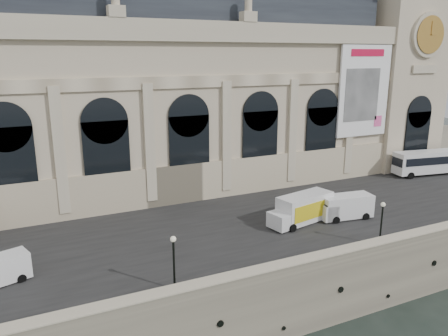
# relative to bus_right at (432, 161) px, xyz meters

# --- Properties ---
(ground) EXTENTS (260.00, 260.00, 0.00)m
(ground) POSITION_rel_bus_right_xyz_m (-34.63, -17.98, -8.12)
(ground) COLOR black
(ground) RESTS_ON ground
(quay) EXTENTS (160.00, 70.00, 6.00)m
(quay) POSITION_rel_bus_right_xyz_m (-34.63, 17.02, -5.12)
(quay) COLOR gray
(quay) RESTS_ON ground
(street) EXTENTS (160.00, 24.00, 0.06)m
(street) POSITION_rel_bus_right_xyz_m (-34.63, -3.98, -2.09)
(street) COLOR #2D2D2D
(street) RESTS_ON quay
(parapet) EXTENTS (160.00, 1.40, 1.21)m
(parapet) POSITION_rel_bus_right_xyz_m (-34.63, -17.38, -1.50)
(parapet) COLOR gray
(parapet) RESTS_ON quay
(museum) EXTENTS (69.00, 18.70, 29.10)m
(museum) POSITION_rel_bus_right_xyz_m (-40.61, 12.88, 11.61)
(museum) COLOR beige
(museum) RESTS_ON quay
(clock_pavilion) EXTENTS (13.00, 14.72, 36.70)m
(clock_pavilion) POSITION_rel_bus_right_xyz_m (-0.63, 9.94, 15.31)
(clock_pavilion) COLOR beige
(clock_pavilion) RESTS_ON quay
(bus_right) EXTENTS (13.06, 4.76, 3.77)m
(bus_right) POSITION_rel_bus_right_xyz_m (0.00, 0.00, 0.00)
(bus_right) COLOR silver
(bus_right) RESTS_ON quay
(van_c) EXTENTS (6.45, 3.22, 2.75)m
(van_c) POSITION_rel_bus_right_xyz_m (-25.06, -9.00, -0.71)
(van_c) COLOR silver
(van_c) RESTS_ON quay
(box_truck) EXTENTS (8.32, 4.11, 3.21)m
(box_truck) POSITION_rel_bus_right_xyz_m (-30.05, -8.05, -0.50)
(box_truck) COLOR silver
(box_truck) RESTS_ON quay
(lamp_left) EXTENTS (0.47, 0.47, 4.58)m
(lamp_left) POSITION_rel_bus_right_xyz_m (-47.48, -15.54, 0.17)
(lamp_left) COLOR black
(lamp_left) RESTS_ON quay
(lamp_right) EXTENTS (0.45, 0.45, 4.42)m
(lamp_right) POSITION_rel_bus_right_xyz_m (-26.49, -16.16, 0.09)
(lamp_right) COLOR black
(lamp_right) RESTS_ON quay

